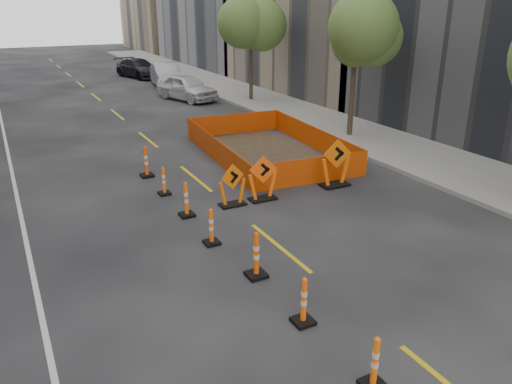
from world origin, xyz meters
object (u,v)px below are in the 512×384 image
parked_car_far (139,68)px  channelizer_2 (375,362)px  parked_car_mid (167,75)px  channelizer_4 (256,255)px  chevron_sign_left (232,185)px  chevron_sign_center (263,178)px  channelizer_7 (164,181)px  channelizer_5 (211,227)px  parked_car_near (187,87)px  channelizer_8 (146,162)px  channelizer_6 (186,199)px  channelizer_3 (304,301)px  chevron_sign_right (336,163)px

parked_car_far → channelizer_2: bearing=-114.4°
parked_car_mid → channelizer_4: bearing=-95.1°
channelizer_2 → channelizer_4: channelizer_4 is taller
channelizer_2 → chevron_sign_left: size_ratio=0.72×
chevron_sign_center → parked_car_mid: bearing=94.2°
channelizer_7 → channelizer_2: bearing=-88.1°
channelizer_5 → parked_car_near: bearing=71.5°
channelizer_2 → parked_car_near: size_ratio=0.21×
channelizer_8 → chevron_sign_left: chevron_sign_left is taller
channelizer_6 → channelizer_3: bearing=-88.0°
parked_car_near → channelizer_2: bearing=-120.3°
channelizer_4 → channelizer_7: channelizer_4 is taller
channelizer_3 → channelizer_7: (-0.25, 8.03, -0.04)m
channelizer_8 → parked_car_mid: size_ratio=0.22×
chevron_sign_left → channelizer_3: bearing=-112.5°
channelizer_2 → parked_car_mid: size_ratio=0.19×
channelizer_2 → channelizer_3: bearing=92.3°
channelizer_2 → chevron_sign_center: bearing=74.1°
channelizer_2 → chevron_sign_left: chevron_sign_left is taller
channelizer_2 → channelizer_3: 2.01m
chevron_sign_left → parked_car_near: 17.89m
channelizer_6 → channelizer_7: 2.01m
channelizer_6 → channelizer_7: channelizer_6 is taller
channelizer_8 → parked_car_far: 25.31m
channelizer_2 → parked_car_near: (6.14, 25.35, 0.30)m
channelizer_8 → parked_car_mid: (6.93, 18.78, 0.27)m
channelizer_3 → chevron_sign_right: 8.00m
channelizer_5 → channelizer_6: (0.05, 2.01, 0.04)m
chevron_sign_right → parked_car_far: size_ratio=0.33×
channelizer_8 → parked_car_mid: bearing=69.7°
chevron_sign_left → parked_car_far: 28.78m
channelizer_7 → chevron_sign_center: size_ratio=0.65×
channelizer_6 → parked_car_far: bearing=77.3°
channelizer_2 → channelizer_3: channelizer_3 is taller
channelizer_2 → channelizer_6: bearing=92.1°
chevron_sign_center → parked_car_far: same height
channelizer_5 → parked_car_near: size_ratio=0.21×
channelizer_3 → parked_car_near: bearing=75.1°
channelizer_2 → chevron_sign_left: 8.24m
channelizer_4 → channelizer_6: 4.02m
channelizer_5 → chevron_sign_center: size_ratio=0.68×
chevron_sign_right → channelizer_3: bearing=-121.3°
chevron_sign_center → parked_car_near: bearing=92.4°
channelizer_6 → parked_car_mid: size_ratio=0.21×
parked_car_near → parked_car_far: bearing=73.5°
channelizer_5 → chevron_sign_center: bearing=38.4°
chevron_sign_center → channelizer_2: bearing=-91.0°
channelizer_2 → channelizer_6: size_ratio=0.92×
channelizer_5 → channelizer_2: bearing=-86.7°
channelizer_3 → parked_car_far: parked_car_far is taller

